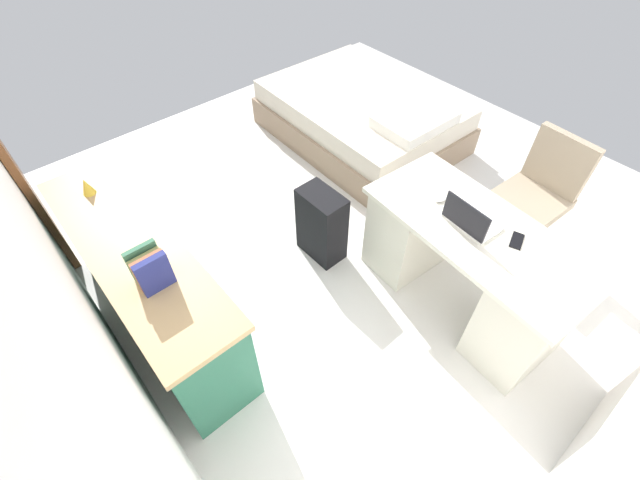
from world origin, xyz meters
name	(u,v)px	position (x,y,z in m)	size (l,w,h in m)	color
ground_plane	(355,229)	(0.00, 0.00, 0.00)	(5.21, 5.21, 0.00)	silver
wall_back	(19,232)	(0.00, 2.01, 1.36)	(4.21, 0.10, 2.73)	white
desk	(466,266)	(-0.98, -0.05, 0.39)	(1.48, 0.76, 0.75)	silver
office_chair	(533,201)	(-0.94, -0.92, 0.42)	(0.52, 0.52, 0.94)	black
credenza	(150,286)	(0.23, 1.63, 0.40)	(1.80, 0.48, 0.79)	#28664C
bed	(362,117)	(0.93, -0.98, 0.24)	(1.94, 1.45, 0.58)	gray
suitcase_black	(322,225)	(0.00, 0.38, 0.30)	(0.36, 0.22, 0.60)	black
laptop	(470,220)	(-0.91, -0.01, 0.79)	(0.33, 0.24, 0.21)	silver
computer_mouse	(441,198)	(-0.66, -0.07, 0.76)	(0.06, 0.10, 0.03)	white
cell_phone_near_laptop	(517,241)	(-1.18, -0.13, 0.75)	(0.07, 0.14, 0.01)	black
book_row	(150,269)	(-0.10, 1.63, 0.90)	(0.15, 0.17, 0.23)	navy
figurine_small	(87,187)	(0.83, 1.63, 0.85)	(0.08, 0.08, 0.11)	gold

